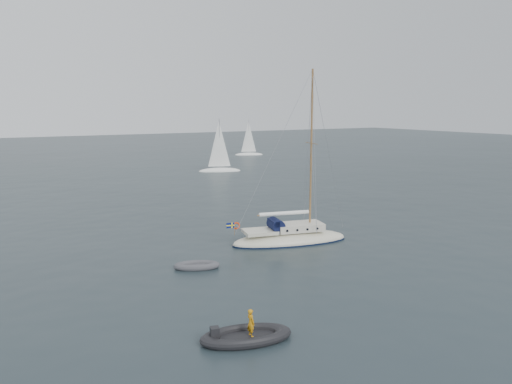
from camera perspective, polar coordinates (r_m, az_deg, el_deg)
ground at (r=32.83m, az=1.56°, el=-7.60°), size 300.00×300.00×0.00m
sailboat at (r=36.39m, az=3.93°, el=-4.28°), size 9.10×2.73×12.96m
dinghy at (r=31.05m, az=-6.78°, el=-8.35°), size 2.81×1.27×0.40m
rib at (r=21.92m, az=-1.18°, el=-16.10°), size 3.99×1.81×1.41m
distant_yacht_b at (r=101.66m, az=-0.85°, el=6.06°), size 5.72×3.05×7.58m
distant_yacht_c at (r=75.91m, az=-4.22°, el=5.06°), size 6.39×3.41×8.47m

